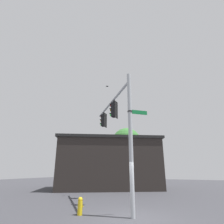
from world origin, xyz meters
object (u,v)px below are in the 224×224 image
(traffic_light_nearest_pole, at_px, (114,110))
(traffic_light_mid_inner, at_px, (103,120))
(street_name_sign, at_px, (135,112))
(fire_hydrant, at_px, (80,206))
(bird_flying, at_px, (107,86))

(traffic_light_nearest_pole, bearing_deg, traffic_light_mid_inner, 40.63)
(traffic_light_mid_inner, xyz_separation_m, street_name_sign, (-4.29, -4.12, -1.02))
(traffic_light_nearest_pole, height_order, street_name_sign, traffic_light_nearest_pole)
(traffic_light_mid_inner, height_order, fire_hydrant, traffic_light_mid_inner)
(traffic_light_mid_inner, xyz_separation_m, fire_hydrant, (-4.96, -1.29, -5.76))
(traffic_light_mid_inner, distance_m, fire_hydrant, 7.71)
(traffic_light_nearest_pole, relative_size, traffic_light_mid_inner, 1.00)
(traffic_light_nearest_pole, relative_size, fire_hydrant, 1.59)
(traffic_light_mid_inner, relative_size, street_name_sign, 1.43)
(fire_hydrant, bearing_deg, street_name_sign, -76.73)
(traffic_light_mid_inner, xyz_separation_m, bird_flying, (1.09, 0.19, 3.71))
(traffic_light_nearest_pole, bearing_deg, street_name_sign, -132.98)
(traffic_light_mid_inner, height_order, bird_flying, bird_flying)
(street_name_sign, xyz_separation_m, fire_hydrant, (-0.67, 2.83, -4.74))
(traffic_light_mid_inner, distance_m, street_name_sign, 6.04)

